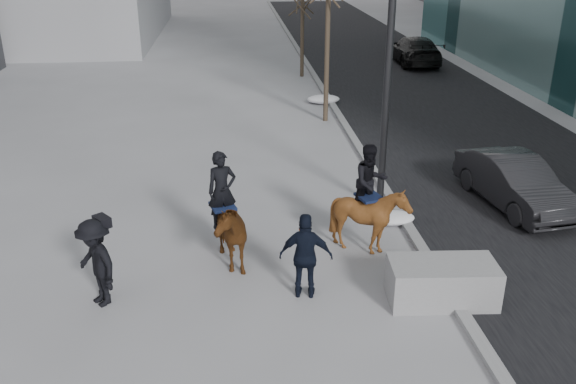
{
  "coord_description": "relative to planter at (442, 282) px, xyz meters",
  "views": [
    {
      "loc": [
        -1.12,
        -10.66,
        6.58
      ],
      "look_at": [
        0.0,
        1.2,
        1.5
      ],
      "focal_mm": 38.0,
      "sensor_mm": 36.0,
      "label": 1
    }
  ],
  "objects": [
    {
      "name": "car_near",
      "position": [
        3.3,
        4.21,
        0.25
      ],
      "size": [
        1.95,
        4.13,
        1.31
      ],
      "primitive_type": "imported",
      "rotation": [
        0.0,
        0.0,
        0.15
      ],
      "color": "black",
      "rests_on": "ground"
    },
    {
      "name": "mounted_right",
      "position": [
        -0.97,
        2.12,
        0.58
      ],
      "size": [
        1.67,
        1.77,
        2.46
      ],
      "color": "#502C10",
      "rests_on": "ground"
    },
    {
      "name": "tree_near",
      "position": [
        -0.37,
        12.4,
        2.46
      ],
      "size": [
        1.2,
        1.2,
        5.74
      ],
      "primitive_type": null,
      "color": "#3C2E23",
      "rests_on": "ground"
    },
    {
      "name": "feeder",
      "position": [
        -2.58,
        0.42,
        0.47
      ],
      "size": [
        1.09,
        0.94,
        1.75
      ],
      "color": "black",
      "rests_on": "ground"
    },
    {
      "name": "curb",
      "position": [
        0.23,
        10.92,
        -0.35
      ],
      "size": [
        0.25,
        90.0,
        0.12
      ],
      "primitive_type": "cube",
      "color": "gray",
      "rests_on": "ground"
    },
    {
      "name": "road",
      "position": [
        4.23,
        10.92,
        -0.4
      ],
      "size": [
        8.0,
        90.0,
        0.01
      ],
      "primitive_type": "cube",
      "color": "black",
      "rests_on": "ground"
    },
    {
      "name": "lamppost",
      "position": [
        -0.17,
        4.43,
        4.59
      ],
      "size": [
        0.25,
        0.94,
        9.09
      ],
      "color": "black",
      "rests_on": "ground"
    },
    {
      "name": "ground",
      "position": [
        -2.77,
        0.92,
        -0.41
      ],
      "size": [
        120.0,
        120.0,
        0.0
      ],
      "primitive_type": "plane",
      "color": "gray",
      "rests_on": "ground"
    },
    {
      "name": "snow_piles",
      "position": [
        -0.07,
        10.99,
        -0.25
      ],
      "size": [
        1.36,
        12.25,
        0.35
      ],
      "color": "white",
      "rests_on": "ground"
    },
    {
      "name": "tree_far",
      "position": [
        -0.37,
        20.2,
        1.63
      ],
      "size": [
        1.2,
        1.2,
        4.08
      ],
      "primitive_type": null,
      "color": "#34261F",
      "rests_on": "ground"
    },
    {
      "name": "planter",
      "position": [
        0.0,
        0.0,
        0.0
      ],
      "size": [
        2.09,
        1.15,
        0.81
      ],
      "primitive_type": "cube",
      "rotation": [
        0.0,
        0.0,
        -0.07
      ],
      "color": "gray",
      "rests_on": "ground"
    },
    {
      "name": "camera_crew",
      "position": [
        -6.53,
        0.53,
        0.48
      ],
      "size": [
        1.22,
        1.29,
        1.75
      ],
      "color": "black",
      "rests_on": "ground"
    },
    {
      "name": "car_far",
      "position": [
        6.04,
        22.77,
        0.33
      ],
      "size": [
        2.15,
        5.11,
        1.47
      ],
      "primitive_type": "imported",
      "rotation": [
        0.0,
        0.0,
        3.12
      ],
      "color": "black",
      "rests_on": "ground"
    },
    {
      "name": "mounted_left",
      "position": [
        -4.16,
        1.89,
        0.52
      ],
      "size": [
        1.38,
        2.08,
        2.48
      ],
      "color": "#502910",
      "rests_on": "ground"
    }
  ]
}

